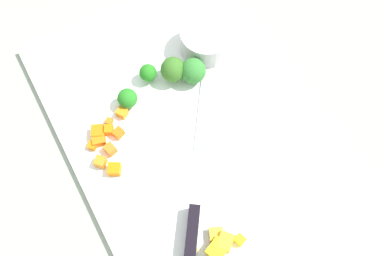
% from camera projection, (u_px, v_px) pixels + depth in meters
% --- Properties ---
extents(ground_plane, '(4.00, 4.00, 0.00)m').
position_uv_depth(ground_plane, '(192.00, 134.00, 0.59)').
color(ground_plane, gray).
extents(cutting_board, '(0.54, 0.35, 0.01)m').
position_uv_depth(cutting_board, '(192.00, 133.00, 0.59)').
color(cutting_board, white).
rests_on(cutting_board, ground_plane).
extents(prep_bowl, '(0.08, 0.08, 0.04)m').
position_uv_depth(prep_bowl, '(206.00, 41.00, 0.62)').
color(prep_bowl, '#BCB5B7').
rests_on(prep_bowl, cutting_board).
extents(chef_knife, '(0.28, 0.21, 0.02)m').
position_uv_depth(chef_knife, '(196.00, 196.00, 0.53)').
color(chef_knife, silver).
rests_on(chef_knife, cutting_board).
extents(carrot_dice_0, '(0.01, 0.01, 0.01)m').
position_uv_depth(carrot_dice_0, '(109.00, 122.00, 0.58)').
color(carrot_dice_0, orange).
rests_on(carrot_dice_0, cutting_board).
extents(carrot_dice_1, '(0.02, 0.02, 0.01)m').
position_uv_depth(carrot_dice_1, '(109.00, 130.00, 0.58)').
color(carrot_dice_1, orange).
rests_on(carrot_dice_1, cutting_board).
extents(carrot_dice_2, '(0.02, 0.02, 0.01)m').
position_uv_depth(carrot_dice_2, '(93.00, 145.00, 0.57)').
color(carrot_dice_2, orange).
rests_on(carrot_dice_2, cutting_board).
extents(carrot_dice_3, '(0.02, 0.02, 0.01)m').
position_uv_depth(carrot_dice_3, '(122.00, 113.00, 0.59)').
color(carrot_dice_3, orange).
rests_on(carrot_dice_3, cutting_board).
extents(carrot_dice_4, '(0.02, 0.02, 0.02)m').
position_uv_depth(carrot_dice_4, '(101.00, 162.00, 0.55)').
color(carrot_dice_4, orange).
rests_on(carrot_dice_4, cutting_board).
extents(carrot_dice_5, '(0.02, 0.02, 0.01)m').
position_uv_depth(carrot_dice_5, '(124.00, 106.00, 0.59)').
color(carrot_dice_5, orange).
rests_on(carrot_dice_5, cutting_board).
extents(carrot_dice_6, '(0.02, 0.02, 0.01)m').
position_uv_depth(carrot_dice_6, '(110.00, 149.00, 0.56)').
color(carrot_dice_6, orange).
rests_on(carrot_dice_6, cutting_board).
extents(carrot_dice_7, '(0.02, 0.02, 0.01)m').
position_uv_depth(carrot_dice_7, '(99.00, 140.00, 0.57)').
color(carrot_dice_7, orange).
rests_on(carrot_dice_7, cutting_board).
extents(carrot_dice_8, '(0.02, 0.02, 0.01)m').
position_uv_depth(carrot_dice_8, '(98.00, 132.00, 0.57)').
color(carrot_dice_8, orange).
rests_on(carrot_dice_8, cutting_board).
extents(carrot_dice_9, '(0.02, 0.02, 0.01)m').
position_uv_depth(carrot_dice_9, '(113.00, 167.00, 0.55)').
color(carrot_dice_9, orange).
rests_on(carrot_dice_9, cutting_board).
extents(carrot_dice_10, '(0.02, 0.02, 0.01)m').
position_uv_depth(carrot_dice_10, '(118.00, 133.00, 0.57)').
color(carrot_dice_10, orange).
rests_on(carrot_dice_10, cutting_board).
extents(pepper_dice_0, '(0.03, 0.03, 0.02)m').
position_uv_depth(pepper_dice_0, '(225.00, 242.00, 0.51)').
color(pepper_dice_0, yellow).
rests_on(pepper_dice_0, cutting_board).
extents(pepper_dice_1, '(0.02, 0.02, 0.01)m').
position_uv_depth(pepper_dice_1, '(240.00, 240.00, 0.51)').
color(pepper_dice_1, yellow).
rests_on(pepper_dice_1, cutting_board).
extents(pepper_dice_2, '(0.02, 0.02, 0.01)m').
position_uv_depth(pepper_dice_2, '(216.00, 234.00, 0.51)').
color(pepper_dice_2, yellow).
rests_on(pepper_dice_2, cutting_board).
extents(pepper_dice_3, '(0.01, 0.01, 0.01)m').
position_uv_depth(pepper_dice_3, '(191.00, 248.00, 0.51)').
color(pepper_dice_3, yellow).
rests_on(pepper_dice_3, cutting_board).
extents(pepper_dice_4, '(0.03, 0.03, 0.02)m').
position_uv_depth(pepper_dice_4, '(217.00, 250.00, 0.50)').
color(pepper_dice_4, yellow).
rests_on(pepper_dice_4, cutting_board).
extents(broccoli_floret_0, '(0.04, 0.04, 0.04)m').
position_uv_depth(broccoli_floret_0, '(173.00, 70.00, 0.60)').
color(broccoli_floret_0, '#85AE5F').
rests_on(broccoli_floret_0, cutting_board).
extents(broccoli_floret_1, '(0.04, 0.04, 0.04)m').
position_uv_depth(broccoli_floret_1, '(193.00, 71.00, 0.60)').
color(broccoli_floret_1, '#8FB559').
rests_on(broccoli_floret_1, cutting_board).
extents(broccoli_floret_2, '(0.03, 0.03, 0.03)m').
position_uv_depth(broccoli_floret_2, '(148.00, 73.00, 0.60)').
color(broccoli_floret_2, '#84C160').
rests_on(broccoli_floret_2, cutting_board).
extents(broccoli_floret_3, '(0.03, 0.03, 0.03)m').
position_uv_depth(broccoli_floret_3, '(127.00, 98.00, 0.58)').
color(broccoli_floret_3, '#8DAF64').
rests_on(broccoli_floret_3, cutting_board).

